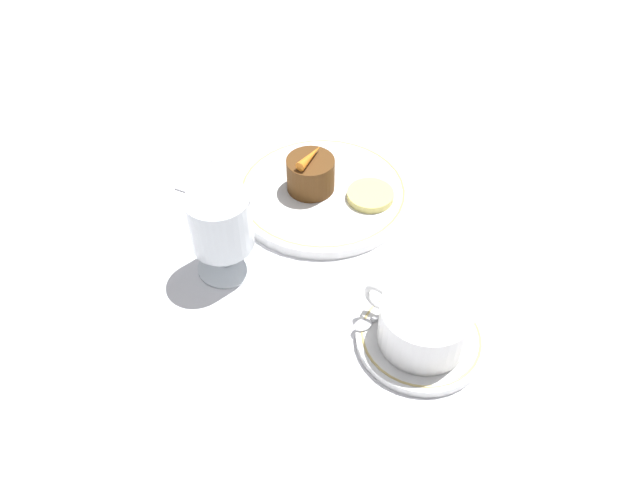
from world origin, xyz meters
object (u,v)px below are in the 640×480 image
(dinner_plate, at_px, (323,192))
(dessert_cake, at_px, (311,174))
(coffee_cup, at_px, (424,323))
(wine_glass, at_px, (221,226))
(fork, at_px, (207,163))

(dinner_plate, distance_m, dessert_cake, 0.03)
(dinner_plate, relative_size, coffee_cup, 1.93)
(wine_glass, relative_size, dessert_cake, 1.74)
(coffee_cup, height_order, wine_glass, wine_glass)
(fork, relative_size, dessert_cake, 2.68)
(wine_glass, height_order, dessert_cake, wine_glass)
(dinner_plate, height_order, dessert_cake, dessert_cake)
(fork, bearing_deg, dinner_plate, -166.97)
(wine_glass, bearing_deg, dessert_cake, -91.55)
(dinner_plate, xyz_separation_m, fork, (0.18, 0.04, -0.01))
(dinner_plate, xyz_separation_m, dessert_cake, (0.01, 0.01, 0.03))
(fork, bearing_deg, wine_glass, 139.89)
(wine_glass, relative_size, fork, 0.65)
(dinner_plate, distance_m, wine_glass, 0.19)
(coffee_cup, relative_size, wine_glass, 1.11)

